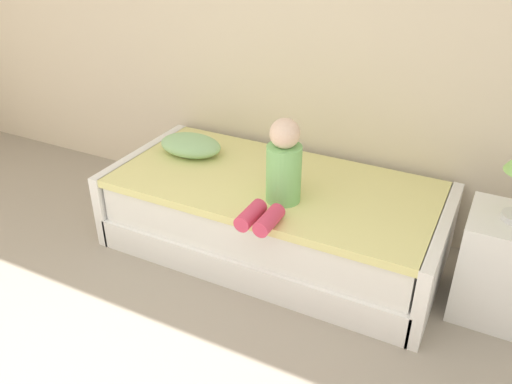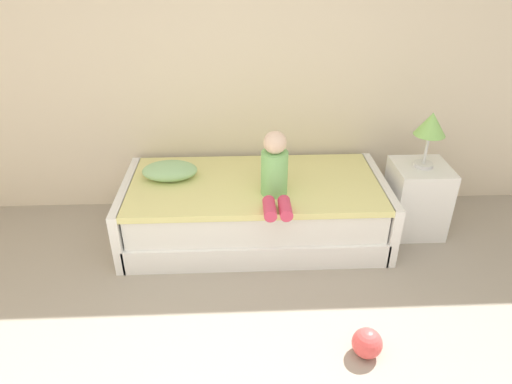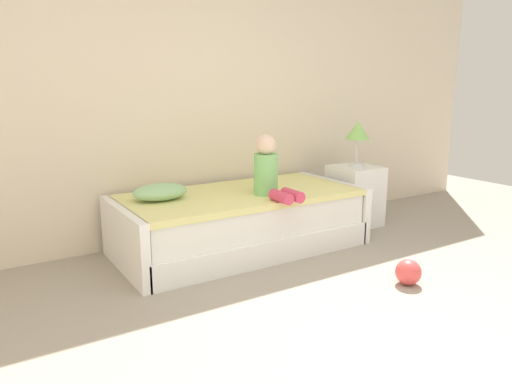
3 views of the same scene
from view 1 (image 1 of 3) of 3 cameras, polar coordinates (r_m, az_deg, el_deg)
name	(u,v)px [view 1 (image 1 of 3)]	position (r m, az deg, el deg)	size (l,w,h in m)	color
wall_rear	(310,4)	(3.46, 5.91, 19.73)	(7.20, 0.10, 2.90)	beige
bed	(274,216)	(3.35, 1.94, -2.64)	(2.11, 1.00, 0.50)	white
nightstand	(502,266)	(3.13, 25.30, -7.36)	(0.44, 0.44, 0.60)	white
child_figure	(280,172)	(2.90, 2.67, 2.23)	(0.20, 0.51, 0.50)	#7FC672
pillow	(191,145)	(3.58, -7.15, 5.10)	(0.44, 0.30, 0.13)	#99CC8C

